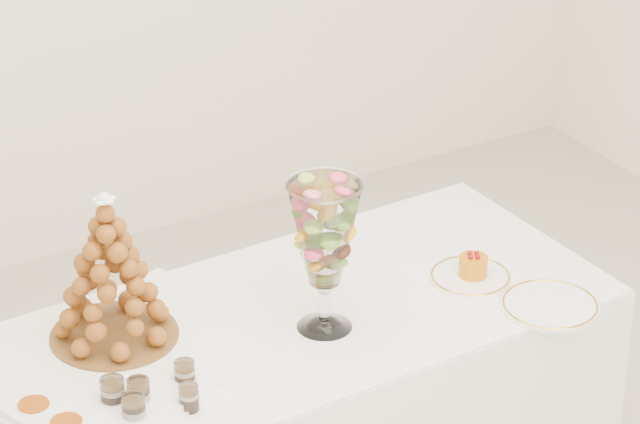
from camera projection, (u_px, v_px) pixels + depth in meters
lace_tray at (126, 360)px, 3.56m from camera, size 0.78×0.68×0.02m
macaron_vase at (325, 236)px, 3.59m from camera, size 0.18×0.18×0.39m
cake_plate at (470, 277)px, 3.91m from camera, size 0.21×0.21×0.01m
spare_plate at (550, 306)px, 3.78m from camera, size 0.25×0.25×0.01m
verrine_a at (113, 393)px, 3.39m from camera, size 0.06×0.06×0.08m
verrine_b at (139, 393)px, 3.39m from camera, size 0.07×0.07×0.07m
verrine_c at (185, 374)px, 3.46m from camera, size 0.05×0.05×0.07m
verrine_d at (134, 410)px, 3.34m from camera, size 0.06×0.06×0.07m
verrine_e at (189, 398)px, 3.39m from camera, size 0.06×0.06×0.06m
ramekin_back at (34, 409)px, 3.38m from camera, size 0.08×0.08×0.02m
croquembouche at (109, 268)px, 3.54m from camera, size 0.32×0.32×0.39m
mousse_cake at (473, 266)px, 3.90m from camera, size 0.08×0.08×0.07m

